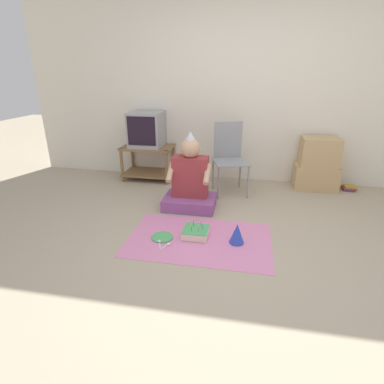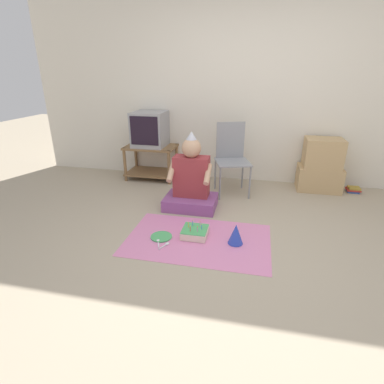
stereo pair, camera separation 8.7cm
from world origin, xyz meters
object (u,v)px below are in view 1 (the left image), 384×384
object	(u,v)px
folding_chair	(229,154)
person_seated	(190,183)
paper_plate	(162,237)
cardboard_box_stack	(317,165)
book_pile	(349,188)
party_hat_blue	(237,233)
birthday_cake	(196,232)
tv	(147,129)

from	to	relation	value
folding_chair	person_seated	world-z (taller)	folding_chair
folding_chair	paper_plate	distance (m)	1.58
cardboard_box_stack	book_pile	size ratio (longest dim) A/B	4.12
book_pile	person_seated	xyz separation A→B (m)	(-2.06, -0.93, 0.27)
party_hat_blue	book_pile	bearing A→B (deg)	48.80
person_seated	folding_chair	bearing A→B (deg)	56.38
person_seated	birthday_cake	size ratio (longest dim) A/B	3.64
party_hat_blue	paper_plate	distance (m)	0.73
paper_plate	birthday_cake	bearing A→B (deg)	17.15
birthday_cake	party_hat_blue	size ratio (longest dim) A/B	1.26
birthday_cake	book_pile	bearing A→B (deg)	40.86
person_seated	party_hat_blue	world-z (taller)	person_seated
folding_chair	birthday_cake	bearing A→B (deg)	-99.58
folding_chair	cardboard_box_stack	xyz separation A→B (m)	(1.18, 0.32, -0.18)
tv	cardboard_box_stack	size ratio (longest dim) A/B	0.69
birthday_cake	paper_plate	world-z (taller)	birthday_cake
cardboard_box_stack	book_pile	world-z (taller)	cardboard_box_stack
tv	cardboard_box_stack	bearing A→B (deg)	0.56
folding_chair	paper_plate	world-z (taller)	folding_chair
person_seated	birthday_cake	xyz separation A→B (m)	(0.19, -0.68, -0.26)
tv	party_hat_blue	size ratio (longest dim) A/B	2.50
cardboard_box_stack	person_seated	xyz separation A→B (m)	(-1.59, -0.93, -0.03)
folding_chair	person_seated	xyz separation A→B (m)	(-0.41, -0.61, -0.21)
birthday_cake	tv	bearing A→B (deg)	122.31
book_pile	birthday_cake	world-z (taller)	birthday_cake
birthday_cake	party_hat_blue	world-z (taller)	party_hat_blue
paper_plate	folding_chair	bearing A→B (deg)	68.89
book_pile	person_seated	bearing A→B (deg)	-155.57
book_pile	paper_plate	distance (m)	2.78
person_seated	paper_plate	size ratio (longest dim) A/B	4.30
folding_chair	book_pile	bearing A→B (deg)	11.01
tv	birthday_cake	world-z (taller)	tv
tv	person_seated	distance (m)	1.30
person_seated	paper_plate	distance (m)	0.84
person_seated	party_hat_blue	distance (m)	0.97
person_seated	party_hat_blue	size ratio (longest dim) A/B	4.59
birthday_cake	paper_plate	bearing A→B (deg)	-162.85
folding_chair	paper_plate	bearing A→B (deg)	-111.11
folding_chair	cardboard_box_stack	size ratio (longest dim) A/B	1.29
cardboard_box_stack	book_pile	bearing A→B (deg)	0.13
person_seated	party_hat_blue	bearing A→B (deg)	-50.94
person_seated	party_hat_blue	xyz separation A→B (m)	(0.60, -0.73, -0.20)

